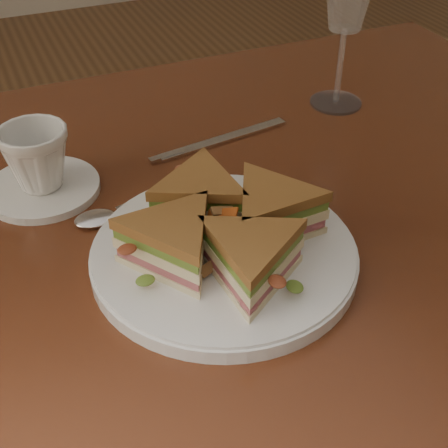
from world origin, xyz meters
The scene contains 8 objects.
table centered at (0.00, 0.00, 0.65)m, with size 1.20×0.80×0.75m.
plate centered at (-0.03, -0.11, 0.76)m, with size 0.28×0.28×0.02m, color white.
sandwich_wedges centered at (-0.03, -0.11, 0.79)m, with size 0.24×0.24×0.06m.
crisps_mound centered at (-0.03, -0.11, 0.79)m, with size 0.09×0.09×0.05m, color #B84D17, non-canonical shape.
spoon centered at (-0.12, 0.01, 0.75)m, with size 0.18×0.07×0.01m.
knife centered at (0.06, 0.12, 0.75)m, with size 0.21×0.04×0.00m.
saucer centered at (-0.18, 0.09, 0.76)m, with size 0.14×0.14×0.01m, color white.
coffee_cup centered at (-0.18, 0.09, 0.80)m, with size 0.08×0.08×0.08m, color white.
Camera 1 is at (-0.23, -0.58, 1.19)m, focal length 50.00 mm.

